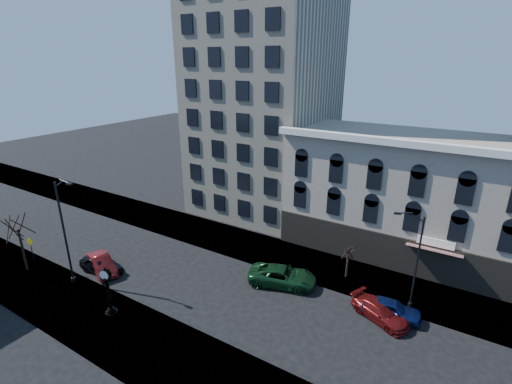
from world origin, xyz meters
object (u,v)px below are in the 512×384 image
Objects in this scene: car_near_a at (101,265)px; street_lamp_near at (64,205)px; warning_sign at (31,246)px; car_near_b at (102,264)px; street_clock at (109,294)px.

street_lamp_near is at bearing -178.97° from car_near_a.
warning_sign reaches higher than car_near_a.
car_near_a is 0.96× the size of car_near_b.
car_near_b is (6.83, 2.60, -1.21)m from warning_sign.
street_lamp_near is 7.26m from car_near_a.
street_clock is 7.24m from car_near_b.
warning_sign is at bearing 107.97° from car_near_a.
street_clock is 0.90× the size of car_near_b.
warning_sign is at bearing 157.12° from street_clock.
street_clock is 0.93× the size of car_near_a.
car_near_b is (-0.07, 0.14, 0.00)m from car_near_a.
street_clock is at bearing -13.35° from street_lamp_near.
warning_sign is at bearing 178.27° from street_lamp_near.
street_lamp_near is 7.30m from car_near_b.
warning_sign is at bearing 131.77° from car_near_b.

